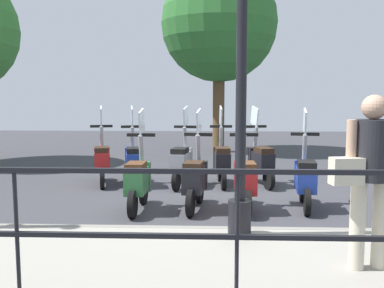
{
  "coord_description": "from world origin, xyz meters",
  "views": [
    {
      "loc": [
        -7.17,
        0.2,
        1.73
      ],
      "look_at": [
        0.2,
        0.5,
        0.9
      ],
      "focal_mm": 40.0,
      "sensor_mm": 36.0,
      "label": 1
    }
  ],
  "objects_px": {
    "tree_distant": "(219,24)",
    "scooter_near_3": "(138,179)",
    "scooter_near_1": "(245,179)",
    "pedestrian_with_bag": "(369,169)",
    "scooter_far_2": "(182,161)",
    "scooter_far_1": "(222,161)",
    "scooter_far_3": "(133,161)",
    "lamp_post_near": "(241,78)",
    "scooter_near_2": "(195,178)",
    "scooter_far_0": "(261,161)",
    "scooter_far_4": "(102,160)",
    "scooter_near_0": "(305,178)"
  },
  "relations": [
    {
      "from": "scooter_near_1",
      "to": "scooter_far_4",
      "type": "height_order",
      "value": "same"
    },
    {
      "from": "scooter_near_1",
      "to": "scooter_far_2",
      "type": "xyz_separation_m",
      "value": [
        1.7,
        1.07,
        0.0
      ]
    },
    {
      "from": "pedestrian_with_bag",
      "to": "scooter_far_1",
      "type": "distance_m",
      "value": 4.55
    },
    {
      "from": "scooter_far_4",
      "to": "pedestrian_with_bag",
      "type": "bearing_deg",
      "value": -154.48
    },
    {
      "from": "pedestrian_with_bag",
      "to": "scooter_near_0",
      "type": "distance_m",
      "value": 2.74
    },
    {
      "from": "pedestrian_with_bag",
      "to": "scooter_far_3",
      "type": "height_order",
      "value": "pedestrian_with_bag"
    },
    {
      "from": "scooter_near_1",
      "to": "scooter_far_1",
      "type": "relative_size",
      "value": 1.0
    },
    {
      "from": "scooter_near_2",
      "to": "scooter_far_2",
      "type": "xyz_separation_m",
      "value": [
        1.68,
        0.31,
        0.0
      ]
    },
    {
      "from": "scooter_near_0",
      "to": "scooter_near_1",
      "type": "height_order",
      "value": "same"
    },
    {
      "from": "scooter_far_4",
      "to": "scooter_far_2",
      "type": "bearing_deg",
      "value": -107.38
    },
    {
      "from": "tree_distant",
      "to": "scooter_near_3",
      "type": "bearing_deg",
      "value": 169.04
    },
    {
      "from": "tree_distant",
      "to": "scooter_near_1",
      "type": "distance_m",
      "value": 7.68
    },
    {
      "from": "scooter_far_1",
      "to": "scooter_far_3",
      "type": "distance_m",
      "value": 1.71
    },
    {
      "from": "pedestrian_with_bag",
      "to": "scooter_far_2",
      "type": "relative_size",
      "value": 1.03
    },
    {
      "from": "scooter_far_1",
      "to": "scooter_far_4",
      "type": "height_order",
      "value": "same"
    },
    {
      "from": "scooter_near_1",
      "to": "scooter_near_3",
      "type": "height_order",
      "value": "same"
    },
    {
      "from": "scooter_near_3",
      "to": "scooter_far_2",
      "type": "distance_m",
      "value": 1.87
    },
    {
      "from": "pedestrian_with_bag",
      "to": "tree_distant",
      "type": "height_order",
      "value": "tree_distant"
    },
    {
      "from": "scooter_near_2",
      "to": "scooter_near_3",
      "type": "relative_size",
      "value": 1.0
    },
    {
      "from": "scooter_near_0",
      "to": "scooter_far_4",
      "type": "bearing_deg",
      "value": 72.62
    },
    {
      "from": "scooter_far_3",
      "to": "scooter_near_1",
      "type": "bearing_deg",
      "value": -143.05
    },
    {
      "from": "scooter_near_2",
      "to": "scooter_far_3",
      "type": "height_order",
      "value": "same"
    },
    {
      "from": "scooter_far_2",
      "to": "scooter_far_4",
      "type": "height_order",
      "value": "same"
    },
    {
      "from": "scooter_far_3",
      "to": "scooter_far_4",
      "type": "height_order",
      "value": "same"
    },
    {
      "from": "scooter_far_3",
      "to": "scooter_far_4",
      "type": "distance_m",
      "value": 0.64
    },
    {
      "from": "pedestrian_with_bag",
      "to": "scooter_far_2",
      "type": "bearing_deg",
      "value": 16.15
    },
    {
      "from": "scooter_near_2",
      "to": "scooter_far_0",
      "type": "distance_m",
      "value": 2.19
    },
    {
      "from": "scooter_far_3",
      "to": "scooter_near_2",
      "type": "bearing_deg",
      "value": -156.19
    },
    {
      "from": "pedestrian_with_bag",
      "to": "scooter_near_3",
      "type": "xyz_separation_m",
      "value": [
        2.43,
        2.51,
        -0.6
      ]
    },
    {
      "from": "lamp_post_near",
      "to": "scooter_far_3",
      "type": "distance_m",
      "value": 4.04
    },
    {
      "from": "pedestrian_with_bag",
      "to": "scooter_far_0",
      "type": "bearing_deg",
      "value": -2.95
    },
    {
      "from": "pedestrian_with_bag",
      "to": "tree_distant",
      "type": "distance_m",
      "value": 9.89
    },
    {
      "from": "lamp_post_near",
      "to": "scooter_near_1",
      "type": "bearing_deg",
      "value": -6.92
    },
    {
      "from": "scooter_far_1",
      "to": "scooter_far_4",
      "type": "bearing_deg",
      "value": 87.5
    },
    {
      "from": "scooter_far_2",
      "to": "scooter_near_3",
      "type": "bearing_deg",
      "value": 173.89
    },
    {
      "from": "scooter_near_0",
      "to": "scooter_far_2",
      "type": "xyz_separation_m",
      "value": [
        1.55,
        2.0,
        0.0
      ]
    },
    {
      "from": "scooter_near_1",
      "to": "scooter_far_1",
      "type": "distance_m",
      "value": 1.85
    },
    {
      "from": "tree_distant",
      "to": "scooter_far_4",
      "type": "relative_size",
      "value": 3.68
    },
    {
      "from": "pedestrian_with_bag",
      "to": "scooter_far_4",
      "type": "bearing_deg",
      "value": 30.45
    },
    {
      "from": "scooter_near_1",
      "to": "lamp_post_near",
      "type": "bearing_deg",
      "value": 172.07
    },
    {
      "from": "tree_distant",
      "to": "scooter_far_2",
      "type": "height_order",
      "value": "tree_distant"
    },
    {
      "from": "scooter_far_2",
      "to": "scooter_far_0",
      "type": "bearing_deg",
      "value": -73.92
    },
    {
      "from": "scooter_near_1",
      "to": "scooter_near_2",
      "type": "xyz_separation_m",
      "value": [
        0.01,
        0.75,
        0.0
      ]
    },
    {
      "from": "lamp_post_near",
      "to": "tree_distant",
      "type": "distance_m",
      "value": 8.71
    },
    {
      "from": "scooter_far_3",
      "to": "scooter_far_4",
      "type": "bearing_deg",
      "value": 69.25
    },
    {
      "from": "tree_distant",
      "to": "scooter_near_3",
      "type": "height_order",
      "value": "tree_distant"
    },
    {
      "from": "scooter_far_0",
      "to": "scooter_far_3",
      "type": "relative_size",
      "value": 1.0
    },
    {
      "from": "scooter_far_1",
      "to": "scooter_far_3",
      "type": "height_order",
      "value": "same"
    },
    {
      "from": "scooter_near_2",
      "to": "scooter_far_4",
      "type": "height_order",
      "value": "same"
    },
    {
      "from": "tree_distant",
      "to": "scooter_far_3",
      "type": "height_order",
      "value": "tree_distant"
    }
  ]
}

